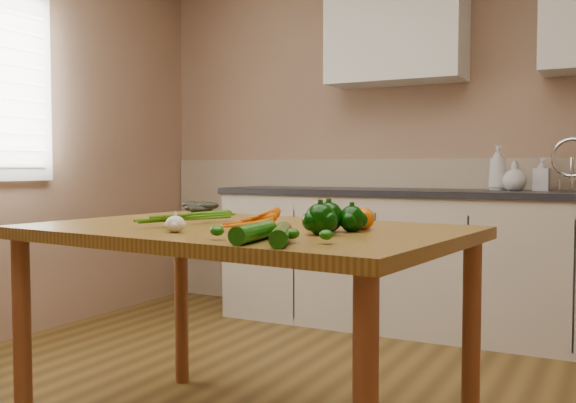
% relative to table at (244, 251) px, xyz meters
% --- Properties ---
extents(room, '(4.04, 5.04, 2.64)m').
position_rel_table_xyz_m(room, '(-0.05, 0.01, 0.51)').
color(room, brown).
rests_on(room, ground).
extents(counter_run, '(2.84, 0.64, 1.14)m').
position_rel_table_xyz_m(counter_run, '(0.17, 2.03, -0.28)').
color(counter_run, beige).
rests_on(counter_run, ground).
extents(upper_cabinets, '(2.15, 0.35, 0.70)m').
position_rel_table_xyz_m(upper_cabinets, '(0.47, 2.16, 1.22)').
color(upper_cabinets, silver).
rests_on(upper_cabinets, room).
extents(table, '(1.63, 1.13, 0.83)m').
position_rel_table_xyz_m(table, '(0.00, 0.00, 0.00)').
color(table, olive).
rests_on(table, ground).
extents(soap_bottle_a, '(0.12, 0.12, 0.28)m').
position_rel_table_xyz_m(soap_bottle_a, '(0.52, 2.12, 0.30)').
color(soap_bottle_a, silver).
rests_on(soap_bottle_a, counter_run).
extents(soap_bottle_b, '(0.10, 0.09, 0.20)m').
position_rel_table_xyz_m(soap_bottle_b, '(0.77, 2.15, 0.27)').
color(soap_bottle_b, silver).
rests_on(soap_bottle_b, counter_run).
extents(soap_bottle_c, '(0.20, 0.20, 0.18)m').
position_rel_table_xyz_m(soap_bottle_c, '(0.63, 2.10, 0.26)').
color(soap_bottle_c, silver).
rests_on(soap_bottle_c, counter_run).
extents(carrot_bunch, '(0.31, 0.25, 0.08)m').
position_rel_table_xyz_m(carrot_bunch, '(-0.01, -0.02, 0.13)').
color(carrot_bunch, '#DA5F05').
rests_on(carrot_bunch, table).
extents(leafy_greens, '(0.22, 0.20, 0.11)m').
position_rel_table_xyz_m(leafy_greens, '(-0.43, 0.36, 0.15)').
color(leafy_greens, black).
rests_on(leafy_greens, table).
extents(garlic_bulb, '(0.07, 0.07, 0.06)m').
position_rel_table_xyz_m(garlic_bulb, '(-0.08, -0.29, 0.12)').
color(garlic_bulb, white).
rests_on(garlic_bulb, table).
extents(pepper_a, '(0.10, 0.10, 0.10)m').
position_rel_table_xyz_m(pepper_a, '(0.35, -0.03, 0.14)').
color(pepper_a, black).
rests_on(pepper_a, table).
extents(pepper_b, '(0.09, 0.09, 0.09)m').
position_rel_table_xyz_m(pepper_b, '(0.42, -0.00, 0.13)').
color(pepper_b, black).
rests_on(pepper_b, table).
extents(pepper_c, '(0.10, 0.10, 0.10)m').
position_rel_table_xyz_m(pepper_c, '(0.37, -0.14, 0.14)').
color(pepper_c, black).
rests_on(pepper_c, table).
extents(tomato_a, '(0.06, 0.06, 0.06)m').
position_rel_table_xyz_m(tomato_a, '(0.22, 0.12, 0.12)').
color(tomato_a, '#8F0802').
rests_on(tomato_a, table).
extents(tomato_b, '(0.07, 0.07, 0.06)m').
position_rel_table_xyz_m(tomato_b, '(0.38, 0.14, 0.12)').
color(tomato_b, '#CB5B05').
rests_on(tomato_b, table).
extents(tomato_c, '(0.08, 0.08, 0.08)m').
position_rel_table_xyz_m(tomato_c, '(0.43, 0.09, 0.13)').
color(tomato_c, '#CB5B05').
rests_on(tomato_c, table).
extents(zucchini_a, '(0.15, 0.25, 0.05)m').
position_rel_table_xyz_m(zucchini_a, '(0.37, -0.40, 0.12)').
color(zucchini_a, '#0F4907').
rests_on(zucchini_a, table).
extents(zucchini_b, '(0.08, 0.24, 0.05)m').
position_rel_table_xyz_m(zucchini_b, '(0.28, -0.39, 0.12)').
color(zucchini_b, '#0F4907').
rests_on(zucchini_b, table).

